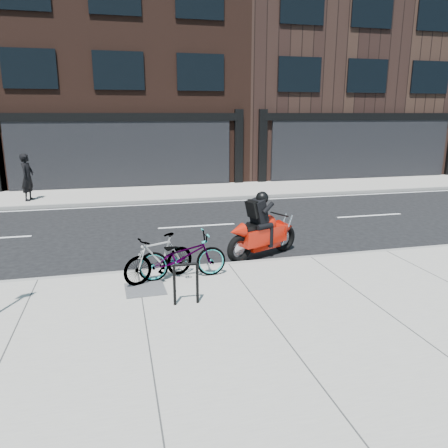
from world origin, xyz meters
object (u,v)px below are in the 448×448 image
object	(u,v)px
bike_rack	(186,280)
pedestrian	(27,177)
bicycle_rear	(159,258)
motorcycle	(266,230)
utility_grate	(145,289)
bicycle_front	(182,256)

from	to	relation	value
bike_rack	pedestrian	xyz separation A→B (m)	(-4.43, 10.87, 0.46)
bicycle_rear	motorcycle	size ratio (longest dim) A/B	0.76
pedestrian	utility_grate	world-z (taller)	pedestrian
bike_rack	bicycle_rear	xyz separation A→B (m)	(-0.34, 1.26, 0.03)
bicycle_front	pedestrian	xyz separation A→B (m)	(-4.55, 9.62, 0.43)
motorcycle	pedestrian	world-z (taller)	pedestrian
pedestrian	motorcycle	bearing A→B (deg)	-125.17
bike_rack	utility_grate	world-z (taller)	bike_rack
motorcycle	pedestrian	size ratio (longest dim) A/B	1.14
bike_rack	bicycle_front	xyz separation A→B (m)	(0.13, 1.26, 0.03)
bicycle_rear	utility_grate	bearing A→B (deg)	-62.07
pedestrian	utility_grate	xyz separation A→B (m)	(3.76, -10.04, -0.89)
bicycle_rear	bicycle_front	bearing A→B (deg)	65.24
motorcycle	pedestrian	xyz separation A→B (m)	(-6.79, 8.28, 0.37)
bicycle_front	motorcycle	size ratio (longest dim) A/B	0.88
bike_rack	motorcycle	size ratio (longest dim) A/B	0.37
bike_rack	bicycle_front	world-z (taller)	bicycle_front
bicycle_front	motorcycle	xyz separation A→B (m)	(2.24, 1.34, 0.06)
utility_grate	bicycle_rear	bearing A→B (deg)	52.69
bicycle_rear	motorcycle	xyz separation A→B (m)	(2.71, 1.34, 0.06)
bicycle_front	pedestrian	size ratio (longest dim) A/B	1.00
motorcycle	bicycle_rear	bearing A→B (deg)	-177.80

